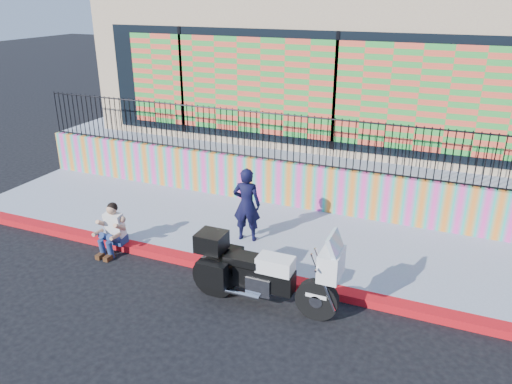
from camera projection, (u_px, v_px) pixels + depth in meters
The scene contains 10 objects.
ground at pixel (271, 281), 9.42m from camera, with size 90.00×90.00×0.00m, color black.
red_curb at pixel (271, 278), 9.39m from camera, with size 16.00×0.30×0.15m, color red.
sidewalk at pixel (298, 240), 10.80m from camera, with size 16.00×3.00×0.15m, color gray.
mural_wall at pixel (320, 189), 11.93m from camera, with size 16.00×0.20×1.10m, color #F640A9.
metal_fence at pixel (323, 142), 11.50m from camera, with size 15.80×0.04×1.20m, color black, non-canonical shape.
elevated_platform at pixel (363, 138), 16.32m from camera, with size 16.00×10.00×1.25m, color gray.
storefront_building at pixel (369, 56), 15.15m from camera, with size 14.00×8.06×4.00m.
police_motorcycle at pixel (262, 271), 8.47m from camera, with size 2.61×0.86×1.62m.
police_officer at pixel (247, 205), 10.41m from camera, with size 0.59×0.38×1.60m, color black.
seated_man at pixel (111, 234), 10.27m from camera, with size 0.54×0.71×1.06m.
Camera 1 is at (2.89, -7.57, 5.10)m, focal length 35.00 mm.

